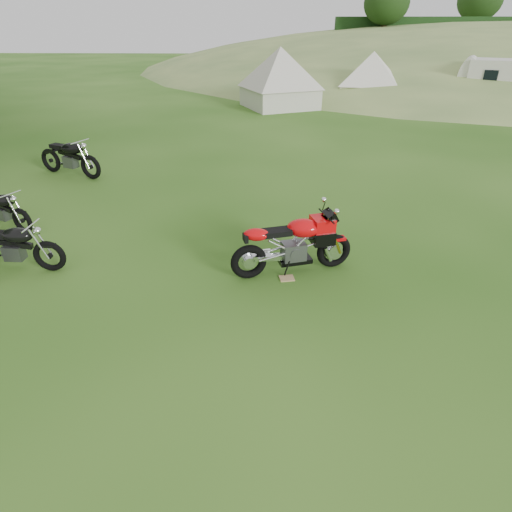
# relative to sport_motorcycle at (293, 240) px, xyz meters

# --- Properties ---
(ground) EXTENTS (120.00, 120.00, 0.00)m
(ground) POSITION_rel_sport_motorcycle_xyz_m (-0.65, -1.31, -0.63)
(ground) COLOR #235111
(ground) RESTS_ON ground
(sport_motorcycle) EXTENTS (2.16, 1.11, 1.26)m
(sport_motorcycle) POSITION_rel_sport_motorcycle_xyz_m (0.00, 0.00, 0.00)
(sport_motorcycle) COLOR red
(sport_motorcycle) RESTS_ON ground
(plywood_board) EXTENTS (0.28, 0.24, 0.02)m
(plywood_board) POSITION_rel_sport_motorcycle_xyz_m (-0.09, -0.25, -0.62)
(plywood_board) COLOR tan
(plywood_board) RESTS_ON ground
(vintage_moto_a) EXTENTS (1.84, 0.48, 0.96)m
(vintage_moto_a) POSITION_rel_sport_motorcycle_xyz_m (-4.93, -0.10, -0.15)
(vintage_moto_a) COLOR black
(vintage_moto_a) RESTS_ON ground
(vintage_moto_c) EXTENTS (1.72, 1.08, 0.90)m
(vintage_moto_c) POSITION_rel_sport_motorcycle_xyz_m (-6.13, 1.66, -0.18)
(vintage_moto_c) COLOR black
(vintage_moto_c) RESTS_ON ground
(vintage_moto_d) EXTENTS (2.17, 1.30, 1.13)m
(vintage_moto_d) POSITION_rel_sport_motorcycle_xyz_m (-6.15, 5.22, -0.06)
(vintage_moto_d) COLOR black
(vintage_moto_d) RESTS_ON ground
(tent_left) EXTENTS (4.21, 4.21, 2.77)m
(tent_left) POSITION_rel_sport_motorcycle_xyz_m (-0.03, 16.62, 0.75)
(tent_left) COLOR beige
(tent_left) RESTS_ON ground
(tent_mid) EXTENTS (3.64, 3.64, 2.58)m
(tent_mid) POSITION_rel_sport_motorcycle_xyz_m (4.97, 18.64, 0.66)
(tent_mid) COLOR silver
(tent_mid) RESTS_ON ground
(tent_right) EXTENTS (3.29, 3.29, 2.28)m
(tent_right) POSITION_rel_sport_motorcycle_xyz_m (9.18, 20.34, 0.51)
(tent_right) COLOR beige
(tent_right) RESTS_ON ground
(caravan) EXTENTS (5.41, 4.07, 2.31)m
(caravan) POSITION_rel_sport_motorcycle_xyz_m (11.61, 17.02, 0.53)
(caravan) COLOR silver
(caravan) RESTS_ON ground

